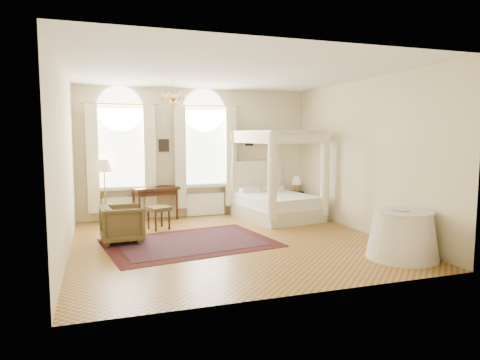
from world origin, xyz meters
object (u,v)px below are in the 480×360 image
at_px(writing_desk, 155,192).
at_px(side_table, 402,235).
at_px(nightstand, 295,201).
at_px(stool, 159,210).
at_px(canopy_bed, 277,199).
at_px(floor_lamp, 104,169).
at_px(armchair, 122,224).
at_px(coffee_table, 121,223).

height_order(writing_desk, side_table, side_table).
relative_size(nightstand, stool, 0.98).
relative_size(canopy_bed, writing_desk, 1.91).
bearing_deg(floor_lamp, stool, -41.71).
bearing_deg(canopy_bed, nightstand, 42.66).
height_order(floor_lamp, side_table, floor_lamp).
height_order(stool, armchair, armchair).
height_order(armchair, side_table, side_table).
relative_size(canopy_bed, coffee_table, 3.27).
bearing_deg(floor_lamp, coffee_table, -82.33).
distance_m(armchair, floor_lamp, 2.19).
xyz_separation_m(armchair, side_table, (4.51, -2.65, 0.04)).
relative_size(writing_desk, coffee_table, 1.71).
bearing_deg(armchair, stool, -45.02).
relative_size(canopy_bed, floor_lamp, 1.49).
distance_m(nightstand, side_table, 4.71).
height_order(coffee_table, side_table, side_table).
bearing_deg(stool, nightstand, 15.70).
distance_m(canopy_bed, coffee_table, 4.06).
bearing_deg(side_table, stool, 135.43).
distance_m(canopy_bed, nightstand, 1.21).
height_order(armchair, floor_lamp, floor_lamp).
distance_m(stool, floor_lamp, 1.74).
height_order(canopy_bed, armchair, canopy_bed).
height_order(nightstand, side_table, side_table).
xyz_separation_m(canopy_bed, writing_desk, (-2.95, 0.81, 0.20)).
bearing_deg(nightstand, stool, -164.30).
bearing_deg(coffee_table, side_table, -31.00).
bearing_deg(canopy_bed, stool, -174.59).
bearing_deg(stool, armchair, -131.24).
xyz_separation_m(nightstand, side_table, (-0.23, -4.71, 0.12)).
bearing_deg(canopy_bed, coffee_table, -163.20).
bearing_deg(canopy_bed, armchair, -162.12).
distance_m(canopy_bed, armchair, 4.06).
distance_m(nightstand, writing_desk, 3.85).
bearing_deg(writing_desk, side_table, -52.63).
bearing_deg(armchair, coffee_table, 16.50).
distance_m(writing_desk, stool, 1.13).
height_order(nightstand, floor_lamp, floor_lamp).
relative_size(writing_desk, stool, 2.08).
distance_m(writing_desk, floor_lamp, 1.34).
height_order(writing_desk, floor_lamp, floor_lamp).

